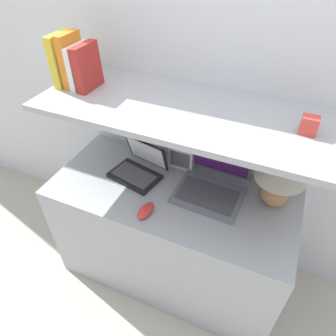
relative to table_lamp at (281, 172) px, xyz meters
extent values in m
plane|color=#B2AD9E|center=(-0.49, -0.41, -0.91)|extent=(12.00, 12.00, 0.00)
cube|color=silver|center=(-0.49, 0.23, 0.29)|extent=(6.00, 0.05, 2.40)
cube|color=#999EA3|center=(-0.49, -0.12, -0.55)|extent=(1.27, 0.58, 0.71)
cube|color=silver|center=(-0.49, 0.19, -0.34)|extent=(1.27, 0.04, 1.13)
cube|color=#999EA3|center=(-0.49, -0.05, 0.24)|extent=(1.27, 0.52, 0.03)
ellipsoid|color=#B27A4C|center=(0.00, 0.00, -0.13)|extent=(0.13, 0.13, 0.13)
cylinder|color=tan|center=(0.00, 0.00, -0.05)|extent=(0.02, 0.02, 0.03)
cone|color=#B2AD99|center=(0.00, 0.00, 0.04)|extent=(0.23, 0.23, 0.15)
cube|color=slate|center=(-0.30, -0.09, -0.19)|extent=(0.34, 0.27, 0.02)
cube|color=#47474C|center=(-0.30, -0.10, -0.18)|extent=(0.30, 0.19, 0.00)
cube|color=slate|center=(-0.29, 0.07, -0.05)|extent=(0.33, 0.07, 0.25)
cube|color=#4C1E60|center=(-0.29, 0.07, -0.05)|extent=(0.30, 0.06, 0.22)
cube|color=black|center=(-0.71, -0.10, -0.19)|extent=(0.29, 0.22, 0.02)
cube|color=#47474C|center=(-0.71, -0.11, -0.18)|extent=(0.25, 0.16, 0.00)
cube|color=black|center=(-0.69, 0.00, -0.10)|extent=(0.26, 0.10, 0.16)
cube|color=white|center=(-0.69, 0.00, -0.10)|extent=(0.24, 0.09, 0.14)
ellipsoid|color=red|center=(-0.54, -0.31, -0.18)|extent=(0.07, 0.12, 0.03)
cube|color=white|center=(-0.51, 0.08, -0.13)|extent=(0.14, 0.05, 0.14)
cube|color=#59595B|center=(-0.51, 0.05, -0.13)|extent=(0.11, 0.00, 0.10)
cube|color=gold|center=(-1.07, -0.05, 0.37)|extent=(0.04, 0.16, 0.24)
cube|color=orange|center=(-1.02, -0.05, 0.37)|extent=(0.04, 0.14, 0.24)
cube|color=silver|center=(-0.98, -0.05, 0.35)|extent=(0.03, 0.15, 0.20)
cube|color=#A82823|center=(-0.94, -0.05, 0.35)|extent=(0.05, 0.16, 0.21)
cube|color=#CC3D33|center=(0.04, -0.05, 0.29)|extent=(0.06, 0.05, 0.07)
camera|label=1|loc=(-0.06, -1.14, 0.88)|focal=32.00mm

